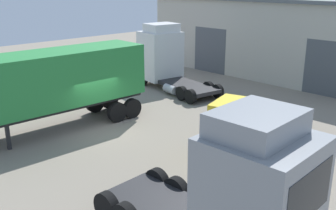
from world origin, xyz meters
The scene contains 8 objects.
ground_plane centered at (0.00, 0.00, 0.00)m, with size 60.00×60.00×0.00m, color gray.
warehouse_building centered at (0.00, 17.47, 3.02)m, with size 22.94×7.46×6.02m.
tractor_unit_white centered at (-4.32, 8.24, 2.06)m, with size 6.98×3.55×4.39m.
container_trailer_green centered at (-1.74, -1.68, 2.54)m, with size 2.81×9.75×3.98m.
flatbed_truck_yellow centered at (6.97, 2.62, 1.30)m, with size 4.25×7.34×2.69m.
tractor_unit_grey centered at (10.70, -3.23, 2.08)m, with size 6.40×2.74×4.42m.
gravel_pile centered at (-10.56, 5.08, 0.76)m, with size 2.69×2.69×1.53m.
traffic_cone centered at (-7.05, 0.07, 0.25)m, with size 0.40×0.40×0.55m.
Camera 1 is at (15.58, -10.55, 7.24)m, focal length 42.00 mm.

